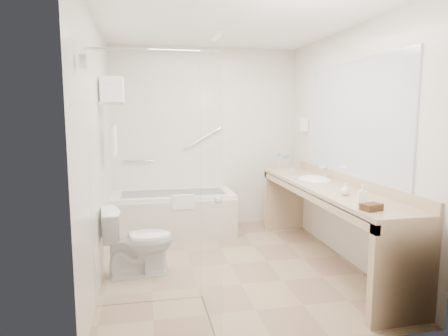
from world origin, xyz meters
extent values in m
plane|color=#9D8361|center=(0.00, 0.00, 0.00)|extent=(3.20, 3.20, 0.00)
cube|color=white|center=(0.00, 0.00, 2.50)|extent=(2.60, 3.20, 0.10)
cube|color=beige|center=(0.00, 1.60, 1.25)|extent=(2.60, 0.10, 2.50)
cube|color=beige|center=(0.00, -1.60, 1.25)|extent=(2.60, 0.10, 2.50)
cube|color=beige|center=(-1.30, 0.00, 1.25)|extent=(0.10, 3.20, 2.50)
cube|color=beige|center=(1.30, 0.00, 1.25)|extent=(0.10, 3.20, 2.50)
cube|color=white|center=(-0.50, 1.25, 0.28)|extent=(1.60, 0.70, 0.55)
cube|color=beige|center=(-0.50, 0.89, 0.25)|extent=(1.60, 0.02, 0.50)
cube|color=white|center=(-0.40, 0.90, 0.50)|extent=(0.28, 0.06, 0.18)
cylinder|color=silver|center=(-0.95, 1.56, 0.95)|extent=(0.40, 0.03, 0.03)
cylinder|color=silver|center=(-0.05, 1.56, 1.25)|extent=(0.53, 0.03, 0.33)
cube|color=silver|center=(-0.85, -0.70, 1.05)|extent=(0.90, 0.01, 2.10)
cube|color=silver|center=(-0.40, -1.15, 1.05)|extent=(0.02, 0.90, 2.10)
cylinder|color=silver|center=(-0.85, -0.70, 2.10)|extent=(0.90, 0.02, 0.02)
sphere|color=silver|center=(-0.37, -1.30, 1.00)|extent=(0.05, 0.05, 0.05)
cylinder|color=silver|center=(-1.25, -1.15, 1.95)|extent=(0.04, 0.10, 0.10)
cube|color=silver|center=(-1.17, 0.35, 1.70)|extent=(0.24, 0.55, 0.02)
cylinder|color=silver|center=(-1.17, 0.35, 1.48)|extent=(0.02, 0.55, 0.02)
cube|color=white|center=(-1.17, 0.35, 1.32)|extent=(0.03, 0.42, 0.32)
cube|color=white|center=(-1.17, 0.35, 1.76)|extent=(0.22, 0.40, 0.08)
cube|color=white|center=(-1.17, 0.35, 1.84)|extent=(0.22, 0.40, 0.08)
cube|color=white|center=(-1.17, 0.35, 1.93)|extent=(0.22, 0.40, 0.08)
cube|color=tan|center=(1.02, -0.15, 0.82)|extent=(0.55, 2.70, 0.05)
cube|color=tan|center=(1.29, -0.15, 0.90)|extent=(0.03, 2.70, 0.10)
cube|color=tan|center=(0.77, -0.15, 0.77)|extent=(0.04, 2.70, 0.08)
cube|color=tan|center=(1.02, -1.46, 0.40)|extent=(0.55, 0.08, 0.80)
cube|color=tan|center=(1.02, 1.16, 0.40)|extent=(0.55, 0.08, 0.80)
ellipsoid|color=white|center=(1.05, 0.25, 0.82)|extent=(0.40, 0.52, 0.14)
cylinder|color=silver|center=(1.20, 0.25, 0.93)|extent=(0.03, 0.03, 0.14)
cube|color=silver|center=(1.29, -0.15, 1.55)|extent=(0.02, 2.00, 1.20)
cube|color=white|center=(1.25, 1.05, 1.45)|extent=(0.08, 0.10, 0.18)
imported|color=white|center=(-0.95, -0.08, 0.34)|extent=(0.74, 0.47, 0.68)
cube|color=#4C331B|center=(0.87, -1.23, 0.88)|extent=(0.18, 0.15, 0.05)
imported|color=white|center=(0.95, -0.96, 0.88)|extent=(0.12, 0.16, 0.07)
imported|color=white|center=(0.96, -0.66, 0.89)|extent=(0.10, 0.13, 0.09)
cylinder|color=silver|center=(0.98, 1.04, 0.93)|extent=(0.05, 0.05, 0.15)
cylinder|color=blue|center=(0.98, 1.04, 1.01)|extent=(0.03, 0.03, 0.02)
cylinder|color=silver|center=(0.91, 1.08, 0.94)|extent=(0.07, 0.07, 0.19)
cylinder|color=blue|center=(0.91, 1.08, 1.05)|extent=(0.04, 0.04, 0.03)
cylinder|color=silver|center=(1.02, 1.04, 0.93)|extent=(0.06, 0.06, 0.16)
cylinder|color=blue|center=(1.02, 1.04, 1.02)|extent=(0.03, 0.03, 0.02)
cylinder|color=silver|center=(0.91, 0.57, 0.89)|extent=(0.07, 0.07, 0.08)
cylinder|color=silver|center=(0.94, 0.63, 0.89)|extent=(0.08, 0.08, 0.09)
camera|label=1|loc=(-0.87, -4.00, 1.62)|focal=32.00mm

